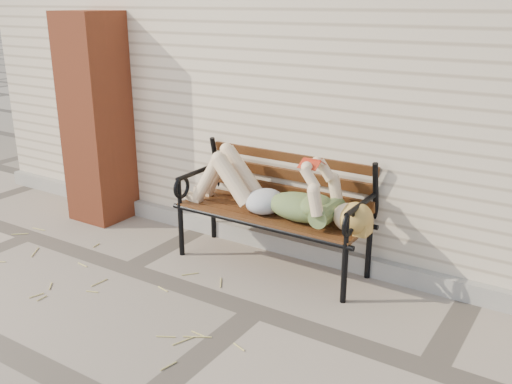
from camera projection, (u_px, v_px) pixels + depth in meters
The scene contains 7 objects.
ground at pixel (255, 311), 4.04m from camera, with size 80.00×80.00×0.00m, color gray.
house_wall at pixel (410, 59), 5.95m from camera, with size 8.00×4.00×3.00m, color beige.
foundation_strip at pixel (318, 253), 4.79m from camera, with size 8.00×0.10×0.15m, color #9C978D.
brick_pillar at pixel (97, 119), 5.49m from camera, with size 0.50×0.50×2.00m, color #993E22.
garden_bench at pixel (278, 191), 4.62m from camera, with size 1.72×0.68×1.11m.
reading_woman at pixel (271, 191), 4.49m from camera, with size 1.62×0.37×0.51m.
straw_scatter at pixel (66, 320), 3.91m from camera, with size 2.93×1.79×0.01m.
Camera 1 is at (1.92, -2.99, 2.10)m, focal length 40.00 mm.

